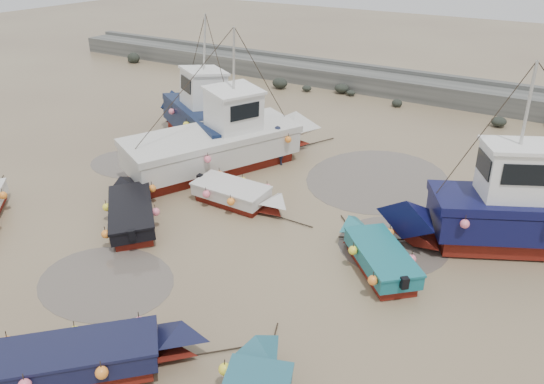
{
  "coord_description": "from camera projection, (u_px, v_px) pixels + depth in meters",
  "views": [
    {
      "loc": [
        9.29,
        -11.13,
        9.69
      ],
      "look_at": [
        0.38,
        3.09,
        1.4
      ],
      "focal_mm": 35.0,
      "sensor_mm": 36.0,
      "label": 1
    }
  ],
  "objects": [
    {
      "name": "ground",
      "position": [
        211.0,
        264.0,
        17.17
      ],
      "size": [
        120.0,
        120.0,
        0.0
      ],
      "primitive_type": "plane",
      "color": "#8E7D5C",
      "rests_on": "ground"
    },
    {
      "name": "seawall",
      "position": [
        426.0,
        90.0,
        33.57
      ],
      "size": [
        60.0,
        4.92,
        1.5
      ],
      "color": "slate",
      "rests_on": "ground"
    },
    {
      "name": "puddle_a",
      "position": [
        106.0,
        281.0,
        16.3
      ],
      "size": [
        4.41,
        4.41,
        0.01
      ],
      "primitive_type": "cylinder",
      "color": "#584F47",
      "rests_on": "ground"
    },
    {
      "name": "puddle_b",
      "position": [
        393.0,
        244.0,
        18.24
      ],
      "size": [
        3.73,
        3.73,
        0.01
      ],
      "primitive_type": "cylinder",
      "color": "#584F47",
      "rests_on": "ground"
    },
    {
      "name": "puddle_c",
      "position": [
        130.0,
        164.0,
        24.54
      ],
      "size": [
        3.94,
        3.94,
        0.01
      ],
      "primitive_type": "cylinder",
      "color": "#584F47",
      "rests_on": "ground"
    },
    {
      "name": "puddle_d",
      "position": [
        377.0,
        179.0,
        23.03
      ],
      "size": [
        5.98,
        5.98,
        0.01
      ],
      "primitive_type": "cylinder",
      "color": "#584F47",
      "rests_on": "ground"
    },
    {
      "name": "dinghy_1",
      "position": [
        86.0,
        357.0,
        12.65
      ],
      "size": [
        5.17,
        5.23,
        1.43
      ],
      "rotation": [
        0.0,
        0.0,
        -0.78
      ],
      "color": "maroon",
      "rests_on": "ground"
    },
    {
      "name": "dinghy_4",
      "position": [
        132.0,
        207.0,
        19.5
      ],
      "size": [
        4.96,
        4.7,
        1.43
      ],
      "rotation": [
        0.0,
        0.0,
        0.82
      ],
      "color": "maroon",
      "rests_on": "ground"
    },
    {
      "name": "dinghy_5",
      "position": [
        239.0,
        193.0,
        20.54
      ],
      "size": [
        5.28,
        1.92,
        1.43
      ],
      "rotation": [
        0.0,
        0.0,
        -1.58
      ],
      "color": "maroon",
      "rests_on": "ground"
    },
    {
      "name": "dinghy_6",
      "position": [
        377.0,
        251.0,
        16.82
      ],
      "size": [
        4.22,
        4.28,
        1.43
      ],
      "rotation": [
        0.0,
        0.0,
        0.78
      ],
      "color": "maroon",
      "rests_on": "ground"
    },
    {
      "name": "cabin_boat_0",
      "position": [
        203.0,
        118.0,
        26.38
      ],
      "size": [
        9.6,
        6.56,
        6.22
      ],
      "rotation": [
        0.0,
        0.0,
        1.03
      ],
      "color": "maroon",
      "rests_on": "ground"
    },
    {
      "name": "cabin_boat_1",
      "position": [
        224.0,
        140.0,
        23.61
      ],
      "size": [
        6.05,
        10.57,
        6.22
      ],
      "rotation": [
        0.0,
        0.0,
        -0.42
      ],
      "color": "maroon",
      "rests_on": "ground"
    },
    {
      "name": "cabin_boat_2",
      "position": [
        517.0,
        211.0,
        17.54
      ],
      "size": [
        9.24,
        5.74,
        6.22
      ],
      "rotation": [
        0.0,
        0.0,
        2.05
      ],
      "color": "maroon",
      "rests_on": "ground"
    },
    {
      "name": "person",
      "position": [
        277.0,
        164.0,
        24.47
      ],
      "size": [
        0.81,
        0.7,
        1.88
      ],
      "primitive_type": "imported",
      "rotation": [
        0.0,
        0.0,
        3.58
      ],
      "color": "#181E33",
      "rests_on": "ground"
    }
  ]
}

